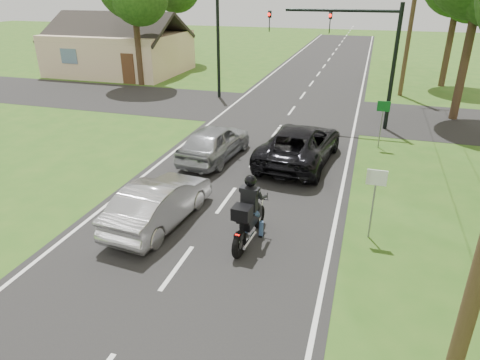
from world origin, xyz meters
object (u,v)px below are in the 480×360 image
at_px(traffic_signal, 356,43).
at_px(sign_white, 375,188).
at_px(sign_green, 383,113).
at_px(silver_sedan, 159,202).
at_px(dark_suv, 300,144).
at_px(utility_pole_far, 412,14).
at_px(motorcycle_rider, 249,217).
at_px(silver_suv, 215,142).

bearing_deg(traffic_signal, sign_white, -82.95).
bearing_deg(sign_green, silver_sedan, -125.14).
bearing_deg(dark_suv, sign_green, -133.03).
bearing_deg(silver_sedan, dark_suv, -111.93).
bearing_deg(utility_pole_far, motorcycle_rider, -103.21).
height_order(motorcycle_rider, traffic_signal, traffic_signal).
relative_size(motorcycle_rider, utility_pole_far, 0.24).
distance_m(dark_suv, silver_suv, 3.51).
height_order(traffic_signal, sign_white, traffic_signal).
xyz_separation_m(motorcycle_rider, dark_suv, (0.32, 6.47, -0.03)).
distance_m(silver_suv, traffic_signal, 8.88).
bearing_deg(motorcycle_rider, silver_sedan, 179.53).
xyz_separation_m(dark_suv, sign_white, (2.94, -5.21, 0.82)).
relative_size(silver_suv, utility_pole_far, 0.44).
distance_m(traffic_signal, utility_pole_far, 8.55).
distance_m(dark_suv, sign_green, 4.28).
relative_size(silver_suv, traffic_signal, 0.68).
bearing_deg(traffic_signal, silver_suv, -127.70).
xyz_separation_m(dark_suv, silver_sedan, (-3.20, -6.22, -0.07)).
relative_size(motorcycle_rider, traffic_signal, 0.38).
bearing_deg(sign_green, dark_suv, -138.41).
xyz_separation_m(motorcycle_rider, utility_pole_far, (4.76, 20.28, 4.27)).
relative_size(silver_suv, sign_white, 2.05).
bearing_deg(silver_sedan, sign_green, -119.85).
relative_size(motorcycle_rider, sign_white, 1.13).
height_order(motorcycle_rider, dark_suv, motorcycle_rider).
bearing_deg(utility_pole_far, traffic_signal, -109.68).
height_order(motorcycle_rider, silver_suv, motorcycle_rider).
distance_m(silver_sedan, sign_green, 11.05).
relative_size(silver_sedan, utility_pole_far, 0.42).
bearing_deg(traffic_signal, silver_sedan, -111.67).
xyz_separation_m(silver_sedan, sign_white, (6.14, 1.01, 0.89)).
distance_m(silver_sedan, sign_white, 6.29).
bearing_deg(dark_suv, utility_pole_far, -102.45).
relative_size(utility_pole_far, sign_green, 4.71).
bearing_deg(silver_sedan, motorcycle_rider, -179.65).
xyz_separation_m(motorcycle_rider, sign_white, (3.26, 1.26, 0.78)).
bearing_deg(silver_suv, motorcycle_rider, 124.02).
xyz_separation_m(silver_suv, traffic_signal, (5.02, 6.50, 3.38)).
relative_size(dark_suv, silver_suv, 1.27).
bearing_deg(silver_suv, dark_suv, -162.98).
bearing_deg(dark_suv, traffic_signal, -99.83).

